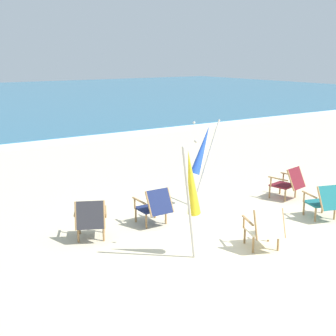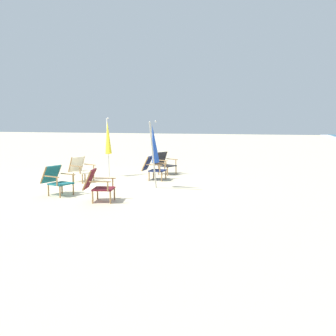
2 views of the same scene
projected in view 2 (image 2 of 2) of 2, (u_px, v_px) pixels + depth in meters
name	position (u px, v px, depth m)	size (l,w,h in m)	color
ground_plane	(107.00, 183.00, 12.44)	(80.00, 80.00, 0.00)	beige
beach_chair_mid_center	(80.00, 168.00, 12.66)	(0.80, 0.86, 0.81)	beige
beach_chair_back_left	(153.00, 167.00, 13.02)	(0.61, 0.74, 0.80)	#19234C
beach_chair_back_right	(56.00, 179.00, 10.45)	(0.77, 0.89, 0.78)	#196066
beach_chair_front_right	(164.00, 162.00, 14.38)	(0.82, 0.87, 0.81)	#28282D
beach_chair_front_left	(97.00, 184.00, 9.62)	(0.69, 0.81, 0.80)	maroon
umbrella_furled_blue	(154.00, 144.00, 11.20)	(0.87, 0.27, 1.99)	#B7B2A8
umbrella_furled_yellow	(108.00, 138.00, 13.75)	(0.59, 0.43, 2.07)	#B7B2A8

